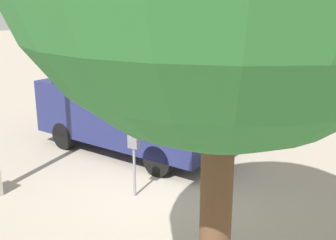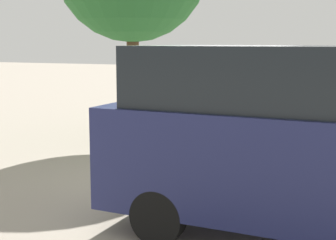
% 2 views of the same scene
% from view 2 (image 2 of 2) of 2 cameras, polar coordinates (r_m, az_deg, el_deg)
% --- Properties ---
extents(ground_plane, '(80.00, 80.00, 0.00)m').
position_cam_2_polar(ground_plane, '(8.41, 4.64, -8.08)').
color(ground_plane, gray).
extents(parking_meter_near, '(0.21, 0.12, 1.29)m').
position_cam_2_polar(parking_meter_near, '(8.71, 5.86, -1.06)').
color(parking_meter_near, gray).
rests_on(parking_meter_near, ground).
extents(parked_van, '(4.71, 2.13, 2.37)m').
position_cam_2_polar(parked_van, '(6.42, 13.79, -1.96)').
color(parked_van, navy).
rests_on(parked_van, ground).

